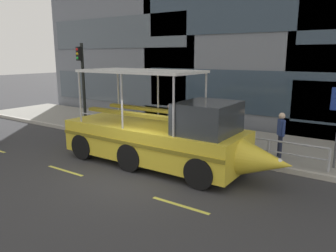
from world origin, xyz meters
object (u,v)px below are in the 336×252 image
at_px(pedestrian_mid_right, 170,117).
at_px(pedestrian_near_bow, 281,131).
at_px(pedestrian_mid_left, 200,120).
at_px(traffic_light_pole, 82,77).
at_px(duck_tour_boat, 164,137).

bearing_deg(pedestrian_mid_right, pedestrian_near_bow, -3.30).
distance_m(pedestrian_mid_left, pedestrian_mid_right, 1.71).
distance_m(traffic_light_pole, pedestrian_mid_left, 7.13).
bearing_deg(pedestrian_mid_right, pedestrian_mid_left, -3.52).
xyz_separation_m(duck_tour_boat, pedestrian_mid_right, (-1.89, 3.20, 0.03)).
distance_m(duck_tour_boat, pedestrian_mid_right, 3.72).
xyz_separation_m(traffic_light_pole, duck_tour_boat, (7.10, -2.54, -1.77)).
height_order(pedestrian_mid_left, pedestrian_mid_right, pedestrian_mid_left).
relative_size(traffic_light_pole, pedestrian_mid_left, 2.66).
bearing_deg(pedestrian_mid_right, duck_tour_boat, -59.39).
distance_m(duck_tour_boat, pedestrian_mid_left, 3.10).
height_order(traffic_light_pole, pedestrian_near_bow, traffic_light_pole).
bearing_deg(pedestrian_near_bow, duck_tour_boat, -139.30).
bearing_deg(traffic_light_pole, pedestrian_mid_right, 7.20).
bearing_deg(traffic_light_pole, pedestrian_mid_left, 4.57).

